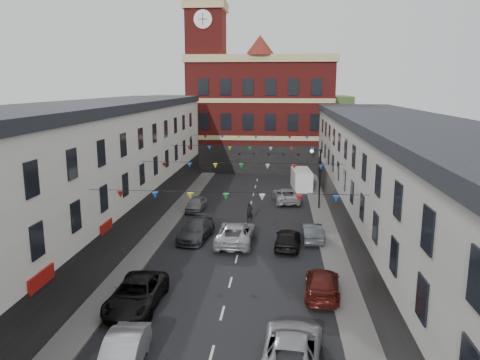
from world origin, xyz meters
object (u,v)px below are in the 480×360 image
(street_lamp, at_px, (318,171))
(car_right_e, at_px, (312,232))
(car_left_c, at_px, (136,294))
(car_right_f, at_px, (286,195))
(car_left_d, at_px, (196,230))
(moving_car, at_px, (236,233))
(car_right_b, at_px, (292,349))
(car_right_d, at_px, (288,238))
(pedestrian, at_px, (250,212))
(white_van, at_px, (301,179))
(car_left_e, at_px, (196,204))
(car_right_c, at_px, (322,284))
(car_left_b, at_px, (123,354))

(street_lamp, height_order, car_right_e, street_lamp)
(street_lamp, distance_m, car_left_c, 24.69)
(street_lamp, relative_size, car_right_f, 1.13)
(car_left_d, distance_m, moving_car, 3.32)
(car_right_b, height_order, moving_car, moving_car)
(car_right_d, xyz_separation_m, car_right_f, (0.00, 14.12, -0.03))
(car_right_d, distance_m, car_right_e, 2.72)
(car_right_e, height_order, pedestrian, pedestrian)
(car_left_c, bearing_deg, car_right_b, -29.14)
(car_left_c, relative_size, pedestrian, 3.21)
(white_van, relative_size, pedestrian, 3.03)
(car_left_c, xyz_separation_m, pedestrian, (5.09, 16.94, 0.09))
(car_left_d, xyz_separation_m, car_left_e, (-1.54, 8.53, -0.07))
(car_right_b, height_order, car_right_f, car_right_b)
(car_right_f, bearing_deg, car_left_d, 53.22)
(car_right_b, relative_size, car_right_c, 1.15)
(car_left_d, bearing_deg, car_right_b, -59.85)
(car_left_d, bearing_deg, car_left_e, 106.78)
(car_left_b, bearing_deg, car_right_e, 59.47)
(car_right_d, height_order, moving_car, moving_car)
(car_left_b, xyz_separation_m, car_left_c, (-1.19, 5.72, 0.03))
(car_left_b, bearing_deg, car_right_c, 38.13)
(car_right_c, relative_size, moving_car, 0.82)
(car_right_b, distance_m, moving_car, 16.20)
(car_left_c, distance_m, pedestrian, 17.69)
(car_right_e, bearing_deg, car_right_f, -83.26)
(car_left_e, relative_size, car_right_b, 0.71)
(car_left_c, distance_m, car_left_d, 11.83)
(car_left_b, height_order, car_left_d, car_left_d)
(car_left_c, xyz_separation_m, car_left_e, (-0.35, 20.30, -0.09))
(street_lamp, xyz_separation_m, car_left_c, (-11.34, -21.70, -3.14))
(car_right_c, distance_m, white_van, 28.59)
(car_left_c, bearing_deg, car_right_e, 50.18)
(car_left_d, height_order, car_left_e, car_left_d)
(car_right_c, bearing_deg, car_left_d, -41.40)
(car_left_c, relative_size, car_right_c, 1.14)
(car_right_b, distance_m, car_right_c, 7.38)
(car_right_b, bearing_deg, car_right_d, -84.71)
(car_right_b, xyz_separation_m, car_right_d, (-0.00, 15.00, -0.01))
(car_left_d, relative_size, pedestrian, 2.98)
(car_right_f, bearing_deg, white_van, -112.71)
(moving_car, bearing_deg, car_right_b, 105.70)
(street_lamp, xyz_separation_m, car_right_b, (-2.95, -26.42, -3.13))
(car_right_d, bearing_deg, car_right_f, -85.91)
(street_lamp, bearing_deg, moving_car, -122.87)
(car_left_c, relative_size, car_right_e, 1.31)
(street_lamp, xyz_separation_m, moving_car, (-6.93, -10.72, -3.08))
(car_right_e, height_order, car_right_f, car_right_f)
(car_left_d, xyz_separation_m, car_right_b, (7.20, -16.49, 0.03))
(car_left_b, distance_m, white_van, 37.82)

